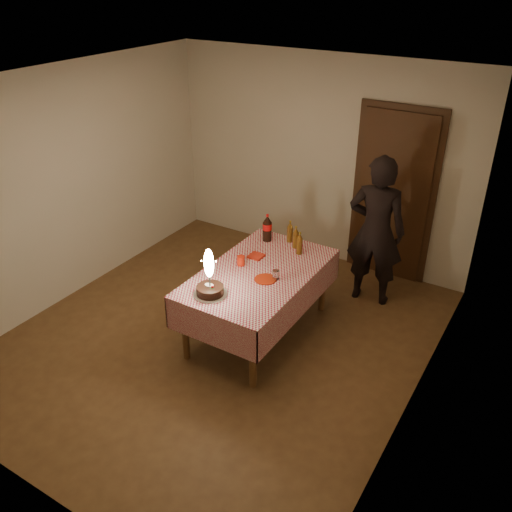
% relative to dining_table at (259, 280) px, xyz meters
% --- Properties ---
extents(ground, '(4.00, 4.50, 0.01)m').
position_rel_dining_table_xyz_m(ground, '(-0.30, -0.30, -0.65)').
color(ground, brown).
rests_on(ground, ground).
extents(room_shell, '(4.04, 4.54, 2.62)m').
position_rel_dining_table_xyz_m(room_shell, '(-0.26, -0.23, 1.01)').
color(room_shell, beige).
rests_on(room_shell, ground).
extents(dining_table, '(1.02, 1.72, 0.75)m').
position_rel_dining_table_xyz_m(dining_table, '(0.00, 0.00, 0.00)').
color(dining_table, brown).
rests_on(dining_table, ground).
extents(birthday_cake, '(0.32, 0.32, 0.48)m').
position_rel_dining_table_xyz_m(birthday_cake, '(-0.17, -0.59, 0.23)').
color(birthday_cake, white).
rests_on(birthday_cake, dining_table).
extents(red_plate, '(0.22, 0.22, 0.01)m').
position_rel_dining_table_xyz_m(red_plate, '(0.14, -0.09, 0.10)').
color(red_plate, '#A5230B').
rests_on(red_plate, dining_table).
extents(red_cup, '(0.08, 0.08, 0.10)m').
position_rel_dining_table_xyz_m(red_cup, '(-0.23, 0.02, 0.15)').
color(red_cup, red).
rests_on(red_cup, dining_table).
extents(clear_cup, '(0.07, 0.07, 0.09)m').
position_rel_dining_table_xyz_m(clear_cup, '(0.21, -0.03, 0.14)').
color(clear_cup, silver).
rests_on(clear_cup, dining_table).
extents(napkin_stack, '(0.15, 0.15, 0.02)m').
position_rel_dining_table_xyz_m(napkin_stack, '(-0.18, 0.25, 0.11)').
color(napkin_stack, red).
rests_on(napkin_stack, dining_table).
extents(cola_bottle, '(0.10, 0.10, 0.32)m').
position_rel_dining_table_xyz_m(cola_bottle, '(-0.28, 0.65, 0.25)').
color(cola_bottle, black).
rests_on(cola_bottle, dining_table).
extents(amber_bottle_left, '(0.06, 0.06, 0.25)m').
position_rel_dining_table_xyz_m(amber_bottle_left, '(-0.05, 0.75, 0.22)').
color(amber_bottle_left, '#5E3910').
rests_on(amber_bottle_left, dining_table).
extents(amber_bottle_right, '(0.06, 0.06, 0.25)m').
position_rel_dining_table_xyz_m(amber_bottle_right, '(0.17, 0.56, 0.22)').
color(amber_bottle_right, '#5E3910').
rests_on(amber_bottle_right, dining_table).
extents(amber_bottle_mid, '(0.06, 0.06, 0.25)m').
position_rel_dining_table_xyz_m(amber_bottle_mid, '(0.07, 0.66, 0.22)').
color(amber_bottle_mid, '#5E3910').
rests_on(amber_bottle_mid, dining_table).
extents(photographer, '(0.69, 0.51, 1.75)m').
position_rel_dining_table_xyz_m(photographer, '(0.76, 1.25, 0.23)').
color(photographer, black).
rests_on(photographer, ground).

